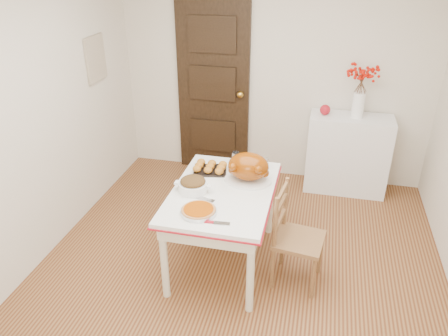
% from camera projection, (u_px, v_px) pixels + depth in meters
% --- Properties ---
extents(floor, '(3.50, 4.00, 0.00)m').
position_uv_depth(floor, '(236.00, 278.00, 3.71)').
color(floor, '#522611').
rests_on(floor, ground).
extents(wall_back, '(3.50, 0.00, 2.50)m').
position_uv_depth(wall_back, '(274.00, 73.00, 4.86)').
color(wall_back, beige).
rests_on(wall_back, ground).
extents(wall_left, '(0.00, 4.00, 2.50)m').
position_uv_depth(wall_left, '(25.00, 124.00, 3.49)').
color(wall_left, beige).
rests_on(wall_left, ground).
extents(door_back, '(0.85, 0.06, 2.06)m').
position_uv_depth(door_back, '(213.00, 88.00, 5.08)').
color(door_back, black).
rests_on(door_back, ground).
extents(photo_board, '(0.03, 0.35, 0.45)m').
position_uv_depth(photo_board, '(96.00, 58.00, 4.41)').
color(photo_board, beige).
rests_on(photo_board, ground).
extents(sideboard, '(0.88, 0.39, 0.88)m').
position_uv_depth(sideboard, '(347.00, 154.00, 4.86)').
color(sideboard, silver).
rests_on(sideboard, floor).
extents(kitchen_table, '(0.84, 1.22, 0.73)m').
position_uv_depth(kitchen_table, '(223.00, 227.00, 3.75)').
color(kitchen_table, white).
rests_on(kitchen_table, floor).
extents(chair_oak, '(0.43, 0.43, 0.87)m').
position_uv_depth(chair_oak, '(299.00, 238.00, 3.50)').
color(chair_oak, brown).
rests_on(chair_oak, floor).
extents(berry_vase, '(0.29, 0.29, 0.56)m').
position_uv_depth(berry_vase, '(360.00, 92.00, 4.52)').
color(berry_vase, white).
rests_on(berry_vase, sideboard).
extents(apple, '(0.11, 0.11, 0.11)m').
position_uv_depth(apple, '(325.00, 110.00, 4.69)').
color(apple, maroon).
rests_on(apple, sideboard).
extents(turkey_platter, '(0.42, 0.35, 0.26)m').
position_uv_depth(turkey_platter, '(248.00, 168.00, 3.66)').
color(turkey_platter, '#843E04').
rests_on(turkey_platter, kitchen_table).
extents(pumpkin_pie, '(0.32, 0.32, 0.06)m').
position_uv_depth(pumpkin_pie, '(199.00, 210.00, 3.26)').
color(pumpkin_pie, '#983C02').
rests_on(pumpkin_pie, kitchen_table).
extents(stuffing_dish, '(0.31, 0.25, 0.12)m').
position_uv_depth(stuffing_dish, '(193.00, 185.00, 3.54)').
color(stuffing_dish, '#553B18').
rests_on(stuffing_dish, kitchen_table).
extents(rolls_tray, '(0.33, 0.28, 0.08)m').
position_uv_depth(rolls_tray, '(210.00, 167.00, 3.86)').
color(rolls_tray, '#A15E1B').
rests_on(rolls_tray, kitchen_table).
extents(pie_server, '(0.23, 0.08, 0.01)m').
position_uv_depth(pie_server, '(214.00, 222.00, 3.16)').
color(pie_server, silver).
rests_on(pie_server, kitchen_table).
extents(carving_knife, '(0.27, 0.12, 0.01)m').
position_uv_depth(carving_knife, '(199.00, 197.00, 3.47)').
color(carving_knife, silver).
rests_on(carving_knife, kitchen_table).
extents(drinking_glass, '(0.09, 0.09, 0.12)m').
position_uv_depth(drinking_glass, '(236.00, 158.00, 3.98)').
color(drinking_glass, white).
rests_on(drinking_glass, kitchen_table).
extents(shaker_pair, '(0.10, 0.05, 0.10)m').
position_uv_depth(shaker_pair, '(263.00, 163.00, 3.91)').
color(shaker_pair, white).
rests_on(shaker_pair, kitchen_table).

